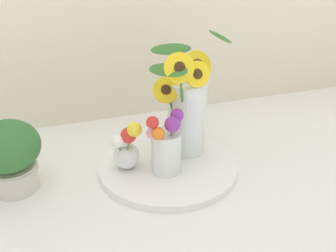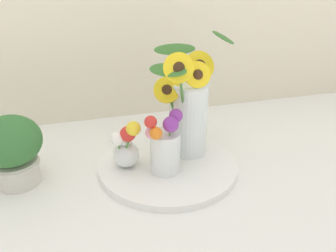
% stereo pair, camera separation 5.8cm
% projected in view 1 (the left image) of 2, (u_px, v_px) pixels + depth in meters
% --- Properties ---
extents(ground_plane, '(6.00, 6.00, 0.00)m').
position_uv_depth(ground_plane, '(170.00, 182.00, 0.91)').
color(ground_plane, white).
extents(serving_tray, '(0.40, 0.40, 0.02)m').
position_uv_depth(serving_tray, '(168.00, 165.00, 0.96)').
color(serving_tray, white).
rests_on(serving_tray, ground_plane).
extents(mason_jar_sunflowers, '(0.26, 0.26, 0.36)m').
position_uv_depth(mason_jar_sunflowers, '(186.00, 109.00, 0.96)').
color(mason_jar_sunflowers, silver).
rests_on(mason_jar_sunflowers, serving_tray).
extents(vase_small_center, '(0.11, 0.08, 0.18)m').
position_uv_depth(vase_small_center, '(165.00, 146.00, 0.88)').
color(vase_small_center, white).
rests_on(vase_small_center, serving_tray).
extents(vase_bulb_right, '(0.08, 0.09, 0.15)m').
position_uv_depth(vase_bulb_right, '(127.00, 149.00, 0.90)').
color(vase_bulb_right, white).
rests_on(vase_bulb_right, serving_tray).
extents(potted_plant, '(0.16, 0.16, 0.20)m').
position_uv_depth(potted_plant, '(9.00, 154.00, 0.83)').
color(potted_plant, beige).
rests_on(potted_plant, ground_plane).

